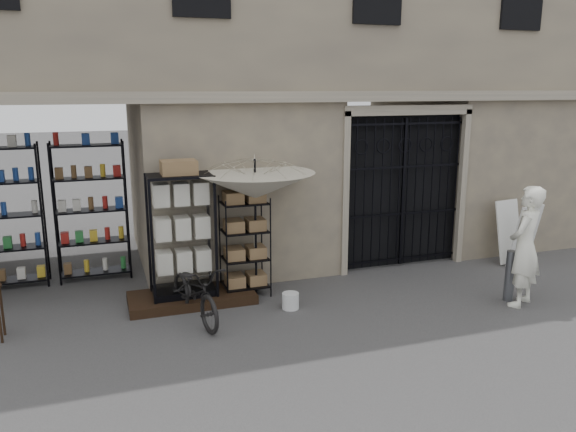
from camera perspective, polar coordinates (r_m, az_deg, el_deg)
name	(u,v)px	position (r m, az deg, el deg)	size (l,w,h in m)	color
ground	(368,319)	(8.67, 8.16, -10.33)	(80.00, 80.00, 0.00)	black
main_building	(284,31)	(11.71, -0.45, 18.33)	(14.00, 4.00, 9.00)	gray
shop_recess	(49,205)	(10.07, -23.12, 0.99)	(3.00, 1.70, 3.00)	black
shop_shelving	(49,214)	(10.61, -23.10, 0.18)	(2.70, 0.50, 2.50)	black
iron_gate	(399,189)	(10.98, 11.18, 2.71)	(2.50, 0.21, 3.00)	black
step_platform	(192,298)	(9.32, -9.75, -8.18)	(2.00, 0.90, 0.15)	black
display_cabinet	(182,242)	(9.03, -10.73, -2.58)	(1.11, 0.88, 2.11)	black
wire_rack	(245,247)	(9.34, -4.40, -3.18)	(0.75, 0.55, 1.67)	black
market_umbrella	(255,178)	(9.00, -3.38, 3.84)	(2.01, 2.04, 2.76)	black
white_bucket	(290,301)	(8.92, 0.25, -8.61)	(0.27, 0.27, 0.26)	silver
bicycle	(196,319)	(8.69, -9.32, -10.33)	(0.59, 0.89, 1.69)	black
steel_bollard	(510,276)	(9.83, 21.61, -5.67)	(0.15, 0.15, 0.84)	slate
shopkeeper	(519,304)	(9.86, 22.43, -8.29)	(0.70, 1.93, 0.46)	white
easel_sign	(517,234)	(11.75, 22.21, -1.67)	(0.68, 0.75, 1.23)	silver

